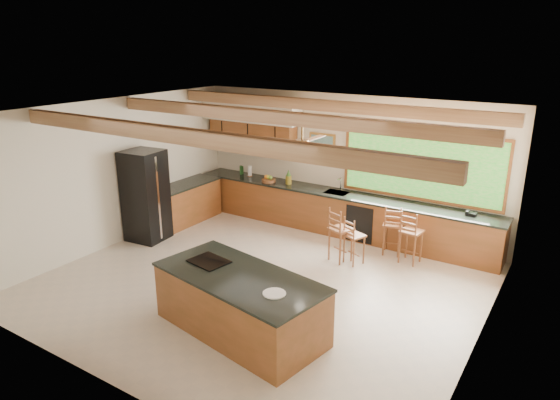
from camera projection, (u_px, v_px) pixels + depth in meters
The scene contains 9 objects.
ground at pixel (261, 283), 8.80m from camera, with size 7.20×7.20×0.00m, color beige.
room_shell at pixel (273, 152), 8.73m from camera, with size 7.27×6.54×3.02m.
counter_run at pixel (295, 210), 11.10m from camera, with size 7.12×3.10×1.26m.
island at pixel (240, 303), 7.24m from camera, with size 2.74×1.63×0.91m.
refrigerator at pixel (146, 196), 10.47m from camera, with size 0.82×0.81×1.93m.
bar_stool_a at pixel (353, 237), 9.38m from camera, with size 0.44×0.44×0.94m.
bar_stool_b at pixel (340, 231), 9.46m from camera, with size 0.50×0.50×1.08m.
bar_stool_c at pixel (392, 226), 9.78m from camera, with size 0.45×0.45×1.04m.
bar_stool_d at pixel (411, 233), 9.39m from camera, with size 0.42×0.42×1.05m.
Camera 1 is at (4.54, -6.50, 4.11)m, focal length 32.00 mm.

